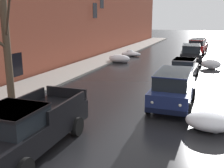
{
  "coord_description": "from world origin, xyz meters",
  "views": [
    {
      "loc": [
        4.28,
        0.01,
        4.41
      ],
      "look_at": [
        -0.12,
        11.86,
        1.29
      ],
      "focal_mm": 43.52,
      "sensor_mm": 36.0,
      "label": 1
    }
  ],
  "objects_px": {
    "bare_tree_second_along_sidewalk": "(6,40)",
    "suv_red_queued_behind_truck": "(197,46)",
    "pickup_truck_black_approaching_near_lane": "(26,127)",
    "sedan_grey_parked_kerbside_mid": "(184,68)",
    "suv_darkblue_parked_kerbside_close": "(173,88)",
    "suv_black_parked_far_down_block": "(191,53)",
    "sedan_maroon_at_far_intersection": "(201,43)"
  },
  "relations": [
    {
      "from": "bare_tree_second_along_sidewalk",
      "to": "suv_red_queued_behind_truck",
      "type": "bearing_deg",
      "value": 73.35
    },
    {
      "from": "bare_tree_second_along_sidewalk",
      "to": "pickup_truck_black_approaching_near_lane",
      "type": "relative_size",
      "value": 1.22
    },
    {
      "from": "sedan_grey_parked_kerbside_mid",
      "to": "suv_darkblue_parked_kerbside_close",
      "type": "bearing_deg",
      "value": -88.4
    },
    {
      "from": "bare_tree_second_along_sidewalk",
      "to": "suv_black_parked_far_down_block",
      "type": "distance_m",
      "value": 18.79
    },
    {
      "from": "sedan_grey_parked_kerbside_mid",
      "to": "sedan_maroon_at_far_intersection",
      "type": "distance_m",
      "value": 21.66
    },
    {
      "from": "pickup_truck_black_approaching_near_lane",
      "to": "suv_darkblue_parked_kerbside_close",
      "type": "height_order",
      "value": "suv_darkblue_parked_kerbside_close"
    },
    {
      "from": "suv_black_parked_far_down_block",
      "to": "suv_red_queued_behind_truck",
      "type": "bearing_deg",
      "value": 88.67
    },
    {
      "from": "pickup_truck_black_approaching_near_lane",
      "to": "suv_darkblue_parked_kerbside_close",
      "type": "bearing_deg",
      "value": 59.54
    },
    {
      "from": "sedan_grey_parked_kerbside_mid",
      "to": "suv_red_queued_behind_truck",
      "type": "height_order",
      "value": "suv_red_queued_behind_truck"
    },
    {
      "from": "suv_darkblue_parked_kerbside_close",
      "to": "sedan_grey_parked_kerbside_mid",
      "type": "distance_m",
      "value": 6.96
    },
    {
      "from": "suv_darkblue_parked_kerbside_close",
      "to": "sedan_grey_parked_kerbside_mid",
      "type": "relative_size",
      "value": 1.13
    },
    {
      "from": "pickup_truck_black_approaching_near_lane",
      "to": "sedan_grey_parked_kerbside_mid",
      "type": "xyz_separation_m",
      "value": [
        3.66,
        13.51,
        -0.13
      ]
    },
    {
      "from": "suv_darkblue_parked_kerbside_close",
      "to": "sedan_maroon_at_far_intersection",
      "type": "relative_size",
      "value": 1.11
    },
    {
      "from": "suv_red_queued_behind_truck",
      "to": "sedan_maroon_at_far_intersection",
      "type": "bearing_deg",
      "value": 89.4
    },
    {
      "from": "suv_darkblue_parked_kerbside_close",
      "to": "sedan_maroon_at_far_intersection",
      "type": "bearing_deg",
      "value": 90.07
    },
    {
      "from": "suv_red_queued_behind_truck",
      "to": "pickup_truck_black_approaching_near_lane",
      "type": "bearing_deg",
      "value": -97.63
    },
    {
      "from": "sedan_maroon_at_far_intersection",
      "to": "bare_tree_second_along_sidewalk",
      "type": "bearing_deg",
      "value": -103.13
    },
    {
      "from": "suv_darkblue_parked_kerbside_close",
      "to": "suv_black_parked_far_down_block",
      "type": "relative_size",
      "value": 1.03
    },
    {
      "from": "suv_red_queued_behind_truck",
      "to": "suv_darkblue_parked_kerbside_close",
      "type": "bearing_deg",
      "value": -89.7
    },
    {
      "from": "bare_tree_second_along_sidewalk",
      "to": "suv_darkblue_parked_kerbside_close",
      "type": "bearing_deg",
      "value": 22.61
    },
    {
      "from": "sedan_grey_parked_kerbside_mid",
      "to": "sedan_maroon_at_far_intersection",
      "type": "relative_size",
      "value": 0.99
    },
    {
      "from": "sedan_maroon_at_far_intersection",
      "to": "suv_black_parked_far_down_block",
      "type": "bearing_deg",
      "value": -90.97
    },
    {
      "from": "bare_tree_second_along_sidewalk",
      "to": "sedan_grey_parked_kerbside_mid",
      "type": "height_order",
      "value": "bare_tree_second_along_sidewalk"
    },
    {
      "from": "pickup_truck_black_approaching_near_lane",
      "to": "suv_darkblue_parked_kerbside_close",
      "type": "xyz_separation_m",
      "value": [
        3.86,
        6.56,
        0.11
      ]
    },
    {
      "from": "pickup_truck_black_approaching_near_lane",
      "to": "sedan_grey_parked_kerbside_mid",
      "type": "height_order",
      "value": "pickup_truck_black_approaching_near_lane"
    },
    {
      "from": "suv_red_queued_behind_truck",
      "to": "bare_tree_second_along_sidewalk",
      "type": "bearing_deg",
      "value": -106.65
    },
    {
      "from": "bare_tree_second_along_sidewalk",
      "to": "sedan_grey_parked_kerbside_mid",
      "type": "xyz_separation_m",
      "value": [
        7.24,
        10.05,
        -2.64
      ]
    },
    {
      "from": "suv_black_parked_far_down_block",
      "to": "sedan_maroon_at_far_intersection",
      "type": "xyz_separation_m",
      "value": [
        0.24,
        14.5,
        -0.24
      ]
    },
    {
      "from": "suv_black_parked_far_down_block",
      "to": "bare_tree_second_along_sidewalk",
      "type": "bearing_deg",
      "value": -112.57
    },
    {
      "from": "pickup_truck_black_approaching_near_lane",
      "to": "suv_black_parked_far_down_block",
      "type": "relative_size",
      "value": 1.24
    },
    {
      "from": "suv_darkblue_parked_kerbside_close",
      "to": "suv_red_queued_behind_truck",
      "type": "bearing_deg",
      "value": 90.3
    },
    {
      "from": "sedan_maroon_at_far_intersection",
      "to": "pickup_truck_black_approaching_near_lane",
      "type": "bearing_deg",
      "value": -96.2
    }
  ]
}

